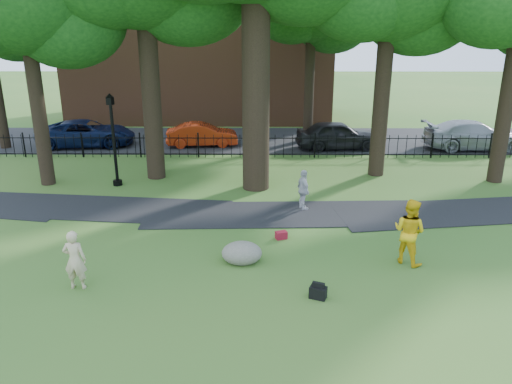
{
  "coord_description": "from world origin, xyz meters",
  "views": [
    {
      "loc": [
        0.14,
        -13.03,
        6.64
      ],
      "look_at": [
        0.04,
        2.0,
        1.51
      ],
      "focal_mm": 35.0,
      "sensor_mm": 36.0,
      "label": 1
    }
  ],
  "objects_px": {
    "red_sedan": "(202,135)",
    "lamppost": "(114,141)",
    "woman": "(75,260)",
    "man": "(409,231)",
    "boulder": "(242,251)"
  },
  "relations": [
    {
      "from": "lamppost",
      "to": "man",
      "type": "bearing_deg",
      "value": -19.04
    },
    {
      "from": "red_sedan",
      "to": "boulder",
      "type": "bearing_deg",
      "value": -174.72
    },
    {
      "from": "red_sedan",
      "to": "lamppost",
      "type": "bearing_deg",
      "value": 152.83
    },
    {
      "from": "man",
      "to": "red_sedan",
      "type": "xyz_separation_m",
      "value": [
        -7.51,
        14.39,
        -0.32
      ]
    },
    {
      "from": "boulder",
      "to": "red_sedan",
      "type": "height_order",
      "value": "red_sedan"
    },
    {
      "from": "woman",
      "to": "man",
      "type": "height_order",
      "value": "man"
    },
    {
      "from": "man",
      "to": "lamppost",
      "type": "distance_m",
      "value": 12.68
    },
    {
      "from": "man",
      "to": "lamppost",
      "type": "xyz_separation_m",
      "value": [
        -10.38,
        7.22,
        0.95
      ]
    },
    {
      "from": "woman",
      "to": "boulder",
      "type": "bearing_deg",
      "value": -159.59
    },
    {
      "from": "boulder",
      "to": "man",
      "type": "bearing_deg",
      "value": 0.23
    },
    {
      "from": "man",
      "to": "boulder",
      "type": "xyz_separation_m",
      "value": [
        -4.79,
        -0.02,
        -0.63
      ]
    },
    {
      "from": "red_sedan",
      "to": "woman",
      "type": "bearing_deg",
      "value": 169.04
    },
    {
      "from": "boulder",
      "to": "lamppost",
      "type": "xyz_separation_m",
      "value": [
        -5.58,
        7.23,
        1.58
      ]
    },
    {
      "from": "woman",
      "to": "boulder",
      "type": "distance_m",
      "value": 4.56
    },
    {
      "from": "woman",
      "to": "lamppost",
      "type": "relative_size",
      "value": 0.42
    }
  ]
}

